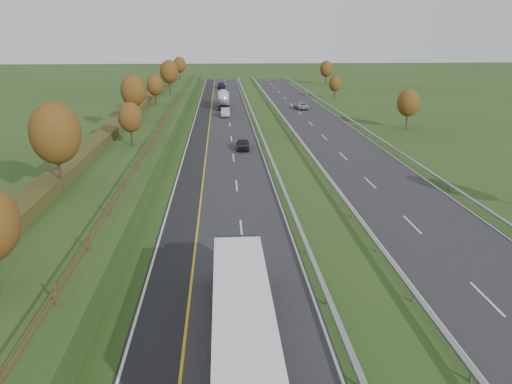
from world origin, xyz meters
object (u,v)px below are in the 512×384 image
(road_tanker, at_px, (223,99))
(car_silver_mid, at_px, (225,112))
(car_small_far, at_px, (221,86))
(car_oncoming, at_px, (301,106))
(car_dark_near, at_px, (243,144))
(box_lorry, at_px, (242,317))

(road_tanker, height_order, car_silver_mid, road_tanker)
(car_small_far, relative_size, car_oncoming, 1.12)
(car_small_far, bearing_deg, car_dark_near, -90.17)
(road_tanker, height_order, car_oncoming, road_tanker)
(car_dark_near, xyz_separation_m, car_silver_mid, (-2.04, 28.32, 0.06))
(car_dark_near, distance_m, car_oncoming, 39.35)
(car_dark_near, distance_m, car_small_far, 78.47)
(car_dark_near, height_order, car_small_far, car_small_far)
(car_oncoming, bearing_deg, car_silver_mid, 23.27)
(car_silver_mid, bearing_deg, road_tanker, 91.57)
(road_tanker, xyz_separation_m, car_silver_mid, (0.26, -12.10, -1.04))
(car_dark_near, distance_m, car_silver_mid, 28.40)
(box_lorry, distance_m, car_oncoming, 83.83)
(box_lorry, xyz_separation_m, road_tanker, (-0.26, 85.85, -0.47))
(box_lorry, distance_m, car_dark_near, 45.49)
(car_dark_near, relative_size, car_small_far, 0.77)
(car_small_far, bearing_deg, box_lorry, -91.81)
(car_silver_mid, bearing_deg, box_lorry, -89.67)
(road_tanker, xyz_separation_m, car_small_far, (-0.33, 38.00, -1.02))
(car_silver_mid, height_order, car_small_far, car_small_far)
(road_tanker, relative_size, car_dark_near, 2.64)
(road_tanker, relative_size, car_small_far, 2.04)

